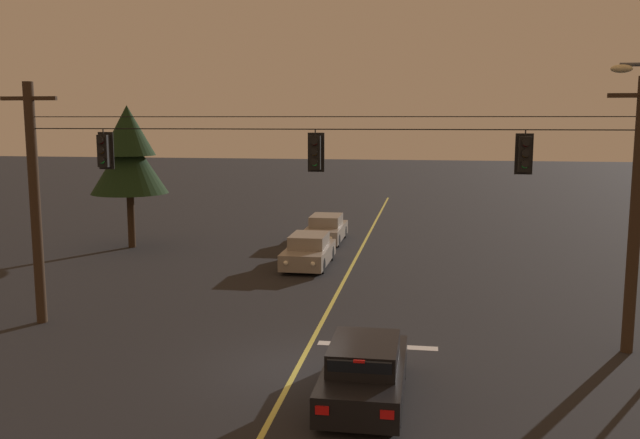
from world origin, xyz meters
name	(u,v)px	position (x,y,z in m)	size (l,w,h in m)	color
ground_plane	(297,369)	(0.00, 0.00, 0.00)	(180.00, 180.00, 0.00)	black
lane_centre_stripe	(341,287)	(0.00, 8.74, 0.00)	(0.14, 60.00, 0.01)	#D1C64C
stop_bar_paint	(377,346)	(1.90, 2.14, 0.00)	(3.40, 0.36, 0.01)	silver
signal_span_assembly	(315,206)	(0.00, 2.74, 3.89)	(19.27, 0.32, 7.47)	#38281C
traffic_light_leftmost	(104,151)	(-6.39, 2.72, 5.42)	(0.48, 0.41, 1.22)	black
traffic_light_left_inner	(315,152)	(0.02, 2.72, 5.42)	(0.48, 0.41, 1.22)	black
traffic_light_centre	(525,154)	(5.79, 2.72, 5.42)	(0.48, 0.41, 1.22)	black
car_waiting_near_lane	(365,372)	(1.88, -1.59, 0.65)	(1.80, 4.33, 1.39)	black
car_oncoming_lead	(309,251)	(-1.87, 12.29, 0.65)	(1.80, 4.42, 1.39)	gray
car_oncoming_trailing	(326,229)	(-2.01, 18.24, 0.65)	(1.80, 4.42, 1.39)	gray
tree_verge_near	(128,154)	(-11.34, 15.16, 4.64)	(3.75, 3.75, 7.02)	#332316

